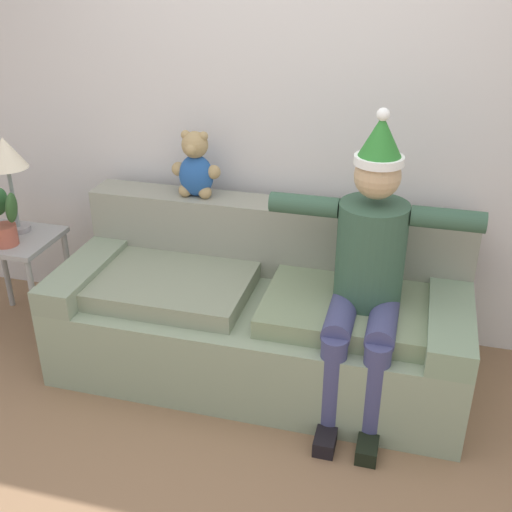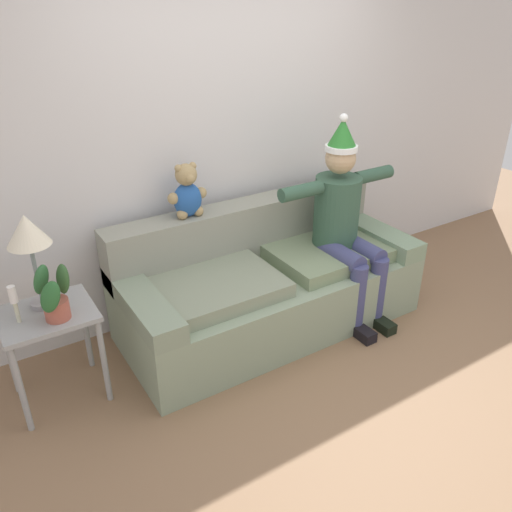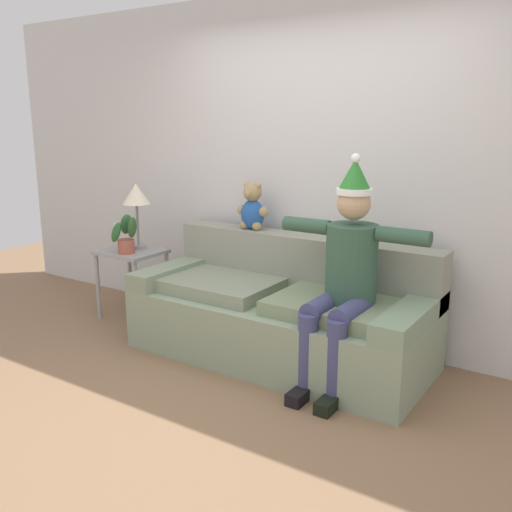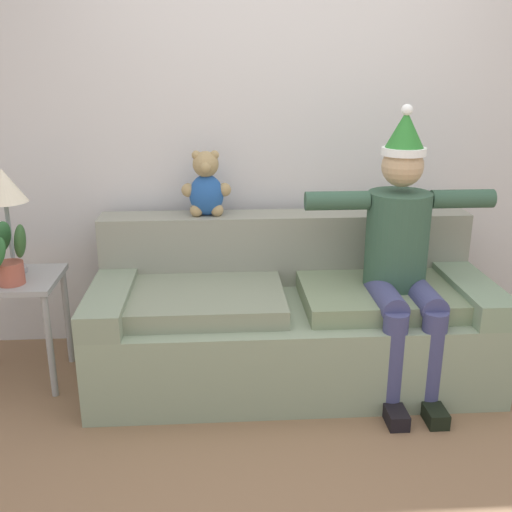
# 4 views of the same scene
# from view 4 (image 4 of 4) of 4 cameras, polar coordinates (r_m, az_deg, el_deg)

# --- Properties ---
(ground_plane) EXTENTS (10.00, 10.00, 0.00)m
(ground_plane) POSITION_cam_4_polar(r_m,az_deg,el_deg) (2.75, 5.86, -20.96)
(ground_plane) COLOR #886649
(back_wall) EXTENTS (7.00, 0.10, 2.70)m
(back_wall) POSITION_cam_4_polar(r_m,az_deg,el_deg) (3.69, 2.55, 12.27)
(back_wall) COLOR silver
(back_wall) RESTS_ON ground_plane
(couch) EXTENTS (2.20, 0.94, 0.87)m
(couch) POSITION_cam_4_polar(r_m,az_deg,el_deg) (3.42, 3.30, -5.89)
(couch) COLOR gray
(couch) RESTS_ON ground_plane
(person_seated) EXTENTS (1.02, 0.77, 1.53)m
(person_seated) POSITION_cam_4_polar(r_m,az_deg,el_deg) (3.23, 13.89, 0.50)
(person_seated) COLOR #335440
(person_seated) RESTS_ON ground_plane
(teddy_bear) EXTENTS (0.29, 0.17, 0.38)m
(teddy_bear) POSITION_cam_4_polar(r_m,az_deg,el_deg) (3.46, -4.83, 6.70)
(teddy_bear) COLOR #2353A0
(teddy_bear) RESTS_ON couch
(side_table) EXTENTS (0.53, 0.45, 0.62)m
(side_table) POSITION_cam_4_polar(r_m,az_deg,el_deg) (3.51, -22.56, -3.59)
(side_table) COLOR #989A9A
(side_table) RESTS_ON ground_plane
(table_lamp) EXTENTS (0.24, 0.24, 0.58)m
(table_lamp) POSITION_cam_4_polar(r_m,az_deg,el_deg) (3.43, -23.17, 5.78)
(table_lamp) COLOR gray
(table_lamp) RESTS_ON side_table
(potted_plant) EXTENTS (0.24, 0.25, 0.34)m
(potted_plant) POSITION_cam_4_polar(r_m,az_deg,el_deg) (3.32, -22.85, -0.03)
(potted_plant) COLOR #A75342
(potted_plant) RESTS_ON side_table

